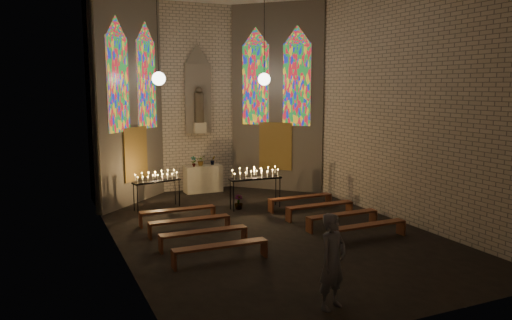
# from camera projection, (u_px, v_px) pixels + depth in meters

# --- Properties ---
(floor) EXTENTS (12.00, 12.00, 0.00)m
(floor) POSITION_uv_depth(u_px,v_px,m) (265.00, 229.00, 13.93)
(floor) COLOR black
(floor) RESTS_ON ground
(room) EXTENTS (8.22, 12.43, 7.00)m
(room) POSITION_uv_depth(u_px,v_px,m) (221.00, 94.00, 16.43)
(room) COLOR beige
(room) RESTS_ON ground
(altar) EXTENTS (1.40, 0.60, 1.00)m
(altar) POSITION_uv_depth(u_px,v_px,m) (203.00, 179.00, 18.78)
(altar) COLOR beige
(altar) RESTS_ON ground
(flower_vase_left) EXTENTS (0.22, 0.17, 0.40)m
(flower_vase_left) POSITION_uv_depth(u_px,v_px,m) (194.00, 161.00, 18.45)
(flower_vase_left) COLOR #4C723F
(flower_vase_left) RESTS_ON altar
(flower_vase_center) EXTENTS (0.43, 0.40, 0.37)m
(flower_vase_center) POSITION_uv_depth(u_px,v_px,m) (201.00, 161.00, 18.69)
(flower_vase_center) COLOR #4C723F
(flower_vase_center) RESTS_ON altar
(flower_vase_right) EXTENTS (0.22, 0.19, 0.34)m
(flower_vase_right) POSITION_uv_depth(u_px,v_px,m) (213.00, 160.00, 18.90)
(flower_vase_right) COLOR #4C723F
(flower_vase_right) RESTS_ON altar
(aisle_flower_pot) EXTENTS (0.31, 0.31, 0.47)m
(aisle_flower_pot) POSITION_uv_depth(u_px,v_px,m) (239.00, 202.00, 16.15)
(aisle_flower_pot) COLOR #4C723F
(aisle_flower_pot) RESTS_ON ground
(votive_stand_left) EXTENTS (1.61, 0.69, 1.15)m
(votive_stand_left) POSITION_uv_depth(u_px,v_px,m) (157.00, 179.00, 16.15)
(votive_stand_left) COLOR black
(votive_stand_left) RESTS_ON ground
(votive_stand_right) EXTENTS (1.74, 0.47, 1.26)m
(votive_stand_right) POSITION_uv_depth(u_px,v_px,m) (255.00, 176.00, 16.16)
(votive_stand_right) COLOR black
(votive_stand_right) RESTS_ON ground
(pew_left_0) EXTENTS (2.22, 0.35, 0.42)m
(pew_left_0) POSITION_uv_depth(u_px,v_px,m) (178.00, 211.00, 14.50)
(pew_left_0) COLOR #5E2E1B
(pew_left_0) RESTS_ON ground
(pew_right_0) EXTENTS (2.22, 0.35, 0.42)m
(pew_right_0) POSITION_uv_depth(u_px,v_px,m) (300.00, 199.00, 16.16)
(pew_right_0) COLOR #5E2E1B
(pew_right_0) RESTS_ON ground
(pew_left_1) EXTENTS (2.22, 0.35, 0.42)m
(pew_left_1) POSITION_uv_depth(u_px,v_px,m) (190.00, 222.00, 13.42)
(pew_left_1) COLOR #5E2E1B
(pew_left_1) RESTS_ON ground
(pew_right_1) EXTENTS (2.22, 0.35, 0.42)m
(pew_right_1) POSITION_uv_depth(u_px,v_px,m) (320.00, 207.00, 15.07)
(pew_right_1) COLOR #5E2E1B
(pew_right_1) RESTS_ON ground
(pew_left_2) EXTENTS (2.22, 0.35, 0.42)m
(pew_left_2) POSITION_uv_depth(u_px,v_px,m) (204.00, 234.00, 12.34)
(pew_left_2) COLOR #5E2E1B
(pew_left_2) RESTS_ON ground
(pew_right_2) EXTENTS (2.22, 0.35, 0.42)m
(pew_right_2) POSITION_uv_depth(u_px,v_px,m) (342.00, 216.00, 13.99)
(pew_right_2) COLOR #5E2E1B
(pew_right_2) RESTS_ON ground
(pew_left_3) EXTENTS (2.22, 0.35, 0.42)m
(pew_left_3) POSITION_uv_depth(u_px,v_px,m) (221.00, 248.00, 11.25)
(pew_left_3) COLOR #5E2E1B
(pew_left_3) RESTS_ON ground
(pew_right_3) EXTENTS (2.22, 0.35, 0.42)m
(pew_right_3) POSITION_uv_depth(u_px,v_px,m) (369.00, 227.00, 12.91)
(pew_right_3) COLOR #5E2E1B
(pew_right_3) RESTS_ON ground
(visitor) EXTENTS (0.74, 0.61, 1.74)m
(visitor) POSITION_uv_depth(u_px,v_px,m) (333.00, 261.00, 8.87)
(visitor) COLOR #53535E
(visitor) RESTS_ON ground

